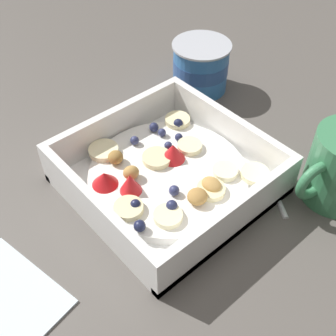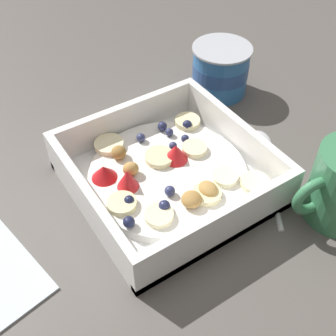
% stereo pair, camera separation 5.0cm
% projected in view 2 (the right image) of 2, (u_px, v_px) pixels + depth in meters
% --- Properties ---
extents(ground_plane, '(2.40, 2.40, 0.00)m').
position_uv_depth(ground_plane, '(171.00, 179.00, 0.53)').
color(ground_plane, '#56514C').
extents(fruit_bowl, '(0.21, 0.21, 0.06)m').
position_uv_depth(fruit_bowl, '(167.00, 175.00, 0.51)').
color(fruit_bowl, white).
rests_on(fruit_bowl, ground).
extents(spoon, '(0.11, 0.16, 0.01)m').
position_uv_depth(spoon, '(263.00, 153.00, 0.56)').
color(spoon, silver).
rests_on(spoon, ground).
extents(yogurt_cup, '(0.09, 0.09, 0.07)m').
position_uv_depth(yogurt_cup, '(220.00, 70.00, 0.63)').
color(yogurt_cup, '#3370B7').
rests_on(yogurt_cup, ground).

